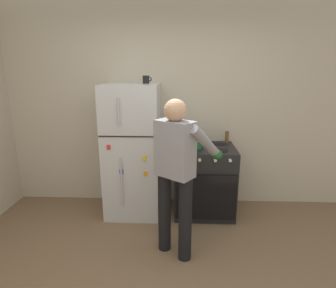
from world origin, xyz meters
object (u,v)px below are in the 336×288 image
object	(u,v)px
person_cook	(178,165)
pepper_mill	(227,137)
refrigerator	(133,151)
stove_range	(204,181)
red_pot	(193,144)
coffee_mug	(146,80)

from	to	relation	value
person_cook	pepper_mill	size ratio (longest dim) A/B	9.91
pepper_mill	refrigerator	bearing A→B (deg)	-170.68
stove_range	pepper_mill	xyz separation A→B (m)	(0.30, 0.21, 0.54)
pepper_mill	red_pot	bearing A→B (deg)	-151.48
person_cook	coffee_mug	size ratio (longest dim) A/B	14.28
person_cook	red_pot	distance (m)	0.84
refrigerator	stove_range	bearing A→B (deg)	-0.62
red_pot	coffee_mug	world-z (taller)	coffee_mug
stove_range	pepper_mill	size ratio (longest dim) A/B	5.58
red_pot	coffee_mug	size ratio (longest dim) A/B	3.03
red_pot	stove_range	bearing A→B (deg)	13.92
refrigerator	person_cook	xyz separation A→B (m)	(0.58, -0.87, 0.12)
refrigerator	stove_range	xyz separation A→B (m)	(0.92, -0.01, -0.39)
pepper_mill	person_cook	bearing A→B (deg)	-121.05
refrigerator	pepper_mill	distance (m)	1.25
coffee_mug	pepper_mill	world-z (taller)	coffee_mug
stove_range	coffee_mug	distance (m)	1.48
stove_range	coffee_mug	bearing A→B (deg)	175.33
stove_range	red_pot	bearing A→B (deg)	-166.08
refrigerator	pepper_mill	bearing A→B (deg)	9.32
refrigerator	person_cook	distance (m)	1.05
stove_range	red_pot	size ratio (longest dim) A/B	2.65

